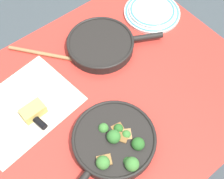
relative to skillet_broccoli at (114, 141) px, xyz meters
The scene contains 9 objects.
ground_plane 0.79m from the skillet_broccoli, 126.78° to the right, with size 14.00×14.00×0.00m, color #424C51.
dining_table_red 0.24m from the skillet_broccoli, 126.78° to the right, with size 1.07×0.90×0.73m.
skillet_broccoli is the anchor object (origin of this frame).
skillet_eggs 0.43m from the skillet_broccoli, 121.85° to the right, with size 0.38×0.28×0.04m.
wooden_spoon 0.42m from the skillet_broccoli, 100.30° to the right, with size 0.26×0.32×0.02m.
parchment_sheet 0.37m from the skillet_broccoli, 61.85° to the right, with size 0.42×0.34×0.00m.
grater_knife 0.32m from the skillet_broccoli, 58.85° to the right, with size 0.07×0.23×0.02m.
cheese_block 0.31m from the skillet_broccoli, 60.82° to the right, with size 0.09×0.06×0.04m.
dinner_plate_stack 0.65m from the skillet_broccoli, 144.18° to the right, with size 0.25×0.25×0.03m.
Camera 1 is at (0.38, 0.48, 1.75)m, focal length 50.00 mm.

